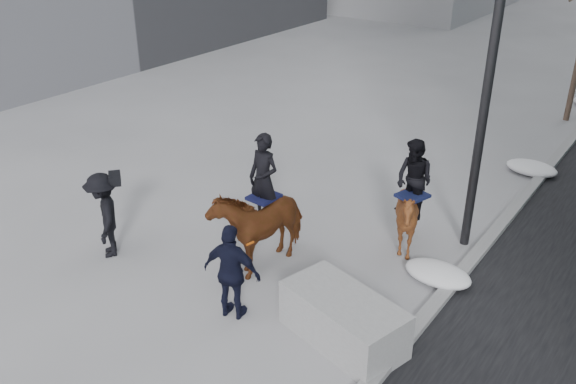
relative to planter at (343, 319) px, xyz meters
The scene contains 8 objects.
ground 2.17m from the planter, behind, with size 120.00×120.00×0.00m, color gray.
curb 10.27m from the planter, 85.10° to the left, with size 0.25×90.00×0.12m, color gray.
planter is the anchor object (origin of this frame).
mounted_left 2.85m from the planter, 156.52° to the left, with size 1.04×2.07×2.61m.
mounted_right 3.13m from the planter, 97.13° to the left, with size 1.62×1.72×2.37m.
feeder 1.99m from the planter, 163.56° to the right, with size 1.10×0.97×1.75m.
camera_crew 5.22m from the planter, behind, with size 1.29×1.23×1.75m.
snow_piles 7.86m from the planter, 85.79° to the left, with size 1.28×13.47×0.32m.
Camera 1 is at (5.99, -7.10, 6.58)m, focal length 38.00 mm.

